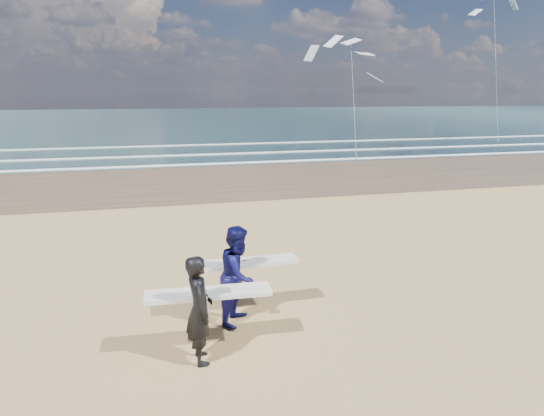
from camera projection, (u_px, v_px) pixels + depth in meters
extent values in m
cube|color=#493727|center=(492.00, 166.00, 29.95)|extent=(220.00, 12.00, 0.01)
cube|color=#172F34|center=(273.00, 118.00, 80.78)|extent=(220.00, 100.00, 0.02)
cube|color=white|center=(446.00, 155.00, 34.46)|extent=(220.00, 0.50, 0.05)
cube|color=white|center=(412.00, 148.00, 38.88)|extent=(220.00, 0.50, 0.05)
cube|color=white|center=(375.00, 140.00, 45.00)|extent=(220.00, 0.50, 0.05)
imported|color=black|center=(199.00, 309.00, 8.13)|extent=(0.50, 0.72, 1.90)
cube|color=silver|center=(208.00, 293.00, 8.48)|extent=(2.23, 0.64, 0.07)
imported|color=#0B0B3E|center=(239.00, 275.00, 9.56)|extent=(1.14, 1.21, 1.98)
cube|color=silver|center=(245.00, 262.00, 9.91)|extent=(2.21, 0.55, 0.07)
cube|color=slate|center=(357.00, 159.00, 32.41)|extent=(0.12, 0.12, 0.10)
cube|color=slate|center=(498.00, 140.00, 45.03)|extent=(0.12, 0.12, 0.10)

